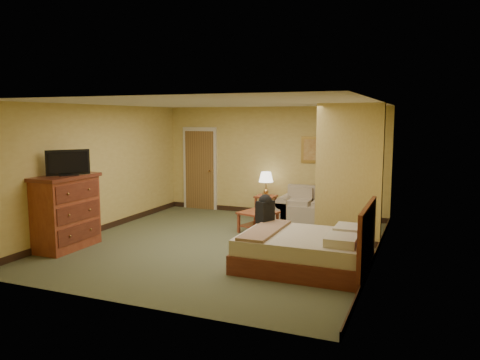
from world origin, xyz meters
The scene contains 17 objects.
floor centered at (0.00, 0.00, 0.00)m, with size 6.00×6.00×0.00m, color #4B5033.
ceiling centered at (0.00, 0.00, 2.60)m, with size 6.00×6.00×0.00m, color white.
back_wall centered at (0.00, 3.00, 1.30)m, with size 5.50×0.02×2.60m, color tan.
left_wall centered at (-2.75, 0.00, 1.30)m, with size 0.02×6.00×2.60m, color tan.
right_wall centered at (2.75, 0.00, 1.30)m, with size 0.02×6.00×2.60m, color tan.
partition centered at (2.15, 0.93, 1.30)m, with size 1.20×0.15×2.60m, color tan.
door centered at (-1.95, 2.96, 1.03)m, with size 0.94×0.16×2.10m.
baseboard centered at (0.00, 2.99, 0.06)m, with size 5.50×0.02×0.12m, color black.
loveseat centered at (1.10, 2.57, 0.26)m, with size 1.56×0.73×0.79m.
side_table centered at (-0.05, 2.65, 0.34)m, with size 0.46×0.46×0.51m.
table_lamp centered at (-0.05, 2.65, 0.94)m, with size 0.34×0.34×0.56m.
coffee_table centered at (0.30, 1.16, 0.31)m, with size 0.82×0.82×0.43m.
wall_picture centered at (1.10, 2.97, 1.60)m, with size 0.79×0.04×0.62m.
dresser centered at (-2.48, -1.26, 0.67)m, with size 0.65×1.25×1.33m.
tv centered at (-2.38, -1.26, 1.54)m, with size 0.50×0.62×0.45m.
bed centered at (1.82, -0.73, 0.29)m, with size 1.97×1.66×1.07m.
backpack centered at (0.92, -0.17, 0.79)m, with size 0.30×0.34×0.50m.
Camera 1 is at (3.52, -7.68, 2.34)m, focal length 35.00 mm.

